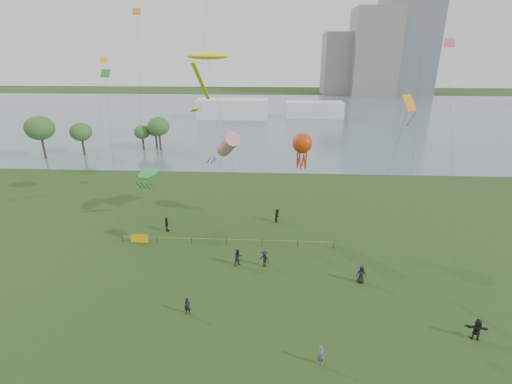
{
  "coord_description": "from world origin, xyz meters",
  "views": [
    {
      "loc": [
        1.76,
        -22.84,
        20.74
      ],
      "look_at": [
        0.0,
        10.0,
        8.0
      ],
      "focal_mm": 26.0,
      "sensor_mm": 36.0,
      "label": 1
    }
  ],
  "objects_px": {
    "kite_octopus": "(302,144)",
    "kite_stingray": "(207,57)",
    "fence": "(173,239)",
    "kite_flyer": "(321,356)"
  },
  "relations": [
    {
      "from": "fence",
      "to": "kite_stingray",
      "type": "relative_size",
      "value": 1.18
    },
    {
      "from": "kite_flyer",
      "to": "kite_stingray",
      "type": "relative_size",
      "value": 0.08
    },
    {
      "from": "kite_octopus",
      "to": "kite_stingray",
      "type": "bearing_deg",
      "value": 174.35
    },
    {
      "from": "fence",
      "to": "kite_octopus",
      "type": "bearing_deg",
      "value": 17.38
    },
    {
      "from": "kite_stingray",
      "to": "kite_octopus",
      "type": "distance_m",
      "value": 13.96
    },
    {
      "from": "kite_flyer",
      "to": "fence",
      "type": "bearing_deg",
      "value": 133.03
    },
    {
      "from": "kite_octopus",
      "to": "fence",
      "type": "bearing_deg",
      "value": -165.0
    },
    {
      "from": "kite_flyer",
      "to": "kite_octopus",
      "type": "relative_size",
      "value": 0.13
    },
    {
      "from": "fence",
      "to": "kite_octopus",
      "type": "xyz_separation_m",
      "value": [
        14.44,
        4.52,
        10.17
      ]
    },
    {
      "from": "kite_stingray",
      "to": "fence",
      "type": "bearing_deg",
      "value": -131.38
    }
  ]
}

